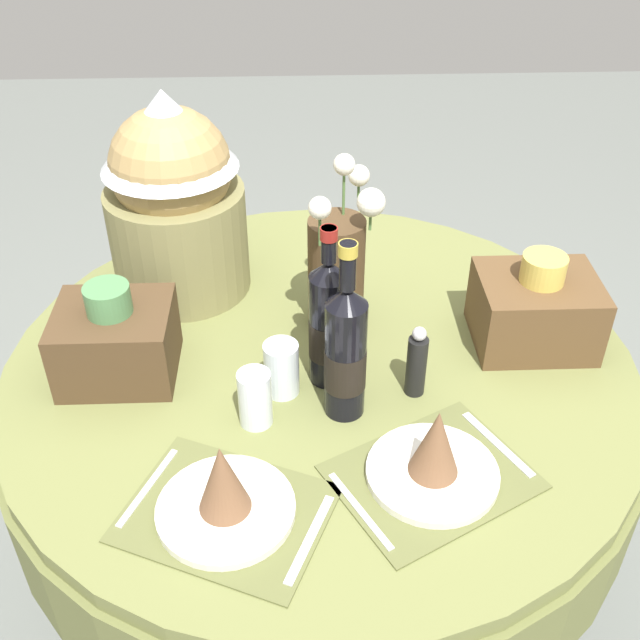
{
  "coord_description": "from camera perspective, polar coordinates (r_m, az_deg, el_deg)",
  "views": [
    {
      "loc": [
        -0.05,
        -1.28,
        1.79
      ],
      "look_at": [
        0.0,
        0.03,
        0.82
      ],
      "focal_mm": 43.08,
      "sensor_mm": 36.0,
      "label": 1
    }
  ],
  "objects": [
    {
      "name": "gift_tub_back_left",
      "position": [
        1.79,
        -10.85,
        9.51
      ],
      "size": [
        0.32,
        0.32,
        0.49
      ],
      "color": "olive",
      "rests_on": "dining_table"
    },
    {
      "name": "woven_basket_side_right",
      "position": [
        1.73,
        15.7,
        0.82
      ],
      "size": [
        0.25,
        0.21,
        0.22
      ],
      "color": "brown",
      "rests_on": "dining_table"
    },
    {
      "name": "dining_table",
      "position": [
        1.76,
        0.04,
        -6.71
      ],
      "size": [
        1.38,
        1.38,
        0.74
      ],
      "color": "olive",
      "rests_on": "ground"
    },
    {
      "name": "wine_bottle_centre",
      "position": [
        1.45,
        1.9,
        -2.39
      ],
      "size": [
        0.08,
        0.08,
        0.38
      ],
      "color": "black",
      "rests_on": "dining_table"
    },
    {
      "name": "tumbler_near_right",
      "position": [
        1.55,
        -2.88,
        -3.62
      ],
      "size": [
        0.07,
        0.07,
        0.12
      ],
      "primitive_type": "cylinder",
      "color": "silver",
      "rests_on": "dining_table"
    },
    {
      "name": "place_setting_left",
      "position": [
        1.34,
        -7.11,
        -12.82
      ],
      "size": [
        0.42,
        0.37,
        0.16
      ],
      "color": "brown",
      "rests_on": "dining_table"
    },
    {
      "name": "wine_bottle_left",
      "position": [
        1.53,
        0.61,
        -0.24
      ],
      "size": [
        0.08,
        0.08,
        0.36
      ],
      "color": "black",
      "rests_on": "dining_table"
    },
    {
      "name": "ground",
      "position": [
        2.2,
        0.04,
        -17.93
      ],
      "size": [
        8.0,
        8.0,
        0.0
      ],
      "primitive_type": "plane",
      "color": "slate"
    },
    {
      "name": "flower_vase",
      "position": [
        1.68,
        1.35,
        4.13
      ],
      "size": [
        0.16,
        0.25,
        0.4
      ],
      "color": "#47331E",
      "rests_on": "dining_table"
    },
    {
      "name": "place_setting_right",
      "position": [
        1.4,
        8.46,
        -10.2
      ],
      "size": [
        0.42,
        0.39,
        0.16
      ],
      "color": "brown",
      "rests_on": "dining_table"
    },
    {
      "name": "woven_basket_side_left",
      "position": [
        1.63,
        -14.92,
        -1.42
      ],
      "size": [
        0.24,
        0.2,
        0.21
      ],
      "color": "#47331E",
      "rests_on": "dining_table"
    },
    {
      "name": "tumbler_near_left",
      "position": [
        1.48,
        -4.85,
        -5.81
      ],
      "size": [
        0.07,
        0.07,
        0.12
      ],
      "primitive_type": "cylinder",
      "color": "silver",
      "rests_on": "dining_table"
    },
    {
      "name": "pepper_mill",
      "position": [
        1.54,
        7.19,
        -3.2
      ],
      "size": [
        0.04,
        0.04,
        0.16
      ],
      "color": "black",
      "rests_on": "dining_table"
    }
  ]
}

